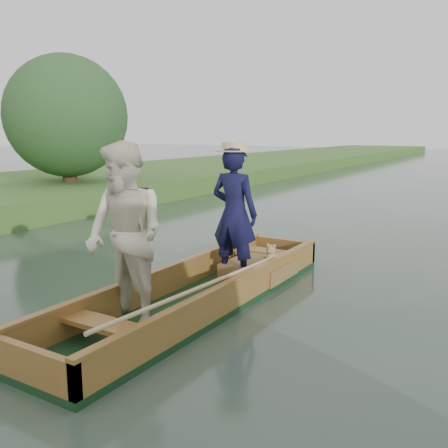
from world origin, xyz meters
The scene contains 3 objects.
ground centered at (0.00, 0.00, 0.00)m, with size 120.00×120.00×0.00m, color #283D30.
trees_far centered at (0.62, 9.91, 2.52)m, with size 22.28×11.81×4.45m.
punt centered at (-0.09, -0.23, 0.77)m, with size 1.32×5.00×2.06m.
Camera 1 is at (3.38, -4.91, 2.16)m, focal length 40.00 mm.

